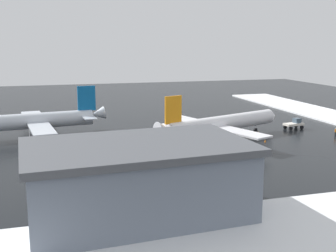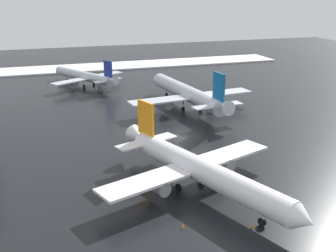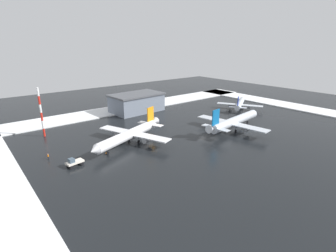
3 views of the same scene
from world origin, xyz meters
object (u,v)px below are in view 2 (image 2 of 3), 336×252
at_px(airplane_distant_tail, 200,170).
at_px(traffic_cone_near_nose, 252,226).
at_px(airplane_foreground_jet, 85,76).
at_px(airplane_far_rear, 188,93).
at_px(traffic_cone_mid_line, 183,226).
at_px(traffic_cone_wingtip_side, 190,173).
at_px(ground_crew_mid_apron, 171,185).

bearing_deg(airplane_distant_tail, traffic_cone_near_nose, -6.51).
bearing_deg(traffic_cone_near_nose, airplane_foreground_jet, -173.68).
height_order(airplane_far_rear, traffic_cone_mid_line, airplane_far_rear).
distance_m(airplane_distant_tail, traffic_cone_wingtip_side, 6.37).
relative_size(ground_crew_mid_apron, traffic_cone_wingtip_side, 3.11).
bearing_deg(ground_crew_mid_apron, traffic_cone_mid_line, 20.90).
bearing_deg(traffic_cone_wingtip_side, airplane_foreground_jet, -173.69).
bearing_deg(airplane_far_rear, traffic_cone_near_nose, 160.88).
height_order(ground_crew_mid_apron, traffic_cone_mid_line, ground_crew_mid_apron).
xyz_separation_m(airplane_foreground_jet, traffic_cone_mid_line, (76.09, 1.13, -2.39)).
distance_m(ground_crew_mid_apron, traffic_cone_near_nose, 12.98).
xyz_separation_m(airplane_foreground_jet, traffic_cone_wingtip_side, (62.93, 6.96, -2.39)).
height_order(airplane_far_rear, traffic_cone_wingtip_side, airplane_far_rear).
distance_m(airplane_foreground_jet, traffic_cone_wingtip_side, 63.36).
bearing_deg(traffic_cone_near_nose, traffic_cone_mid_line, -107.85).
xyz_separation_m(airplane_distant_tail, traffic_cone_wingtip_side, (-5.57, 0.69, -3.01)).
relative_size(airplane_foreground_jet, traffic_cone_near_nose, 44.76).
height_order(airplane_distant_tail, traffic_cone_near_nose, airplane_distant_tail).
bearing_deg(airplane_distant_tail, airplane_far_rear, 141.62).
xyz_separation_m(airplane_distant_tail, airplane_far_rear, (-38.80, 12.78, 0.16)).
xyz_separation_m(airplane_foreground_jet, ground_crew_mid_apron, (67.07, 2.65, -1.69)).
height_order(traffic_cone_mid_line, traffic_cone_wingtip_side, same).
bearing_deg(airplane_far_rear, airplane_distant_tail, 154.61).
height_order(airplane_foreground_jet, traffic_cone_near_nose, airplane_foreground_jet).
distance_m(airplane_distant_tail, traffic_cone_near_nose, 10.75).
bearing_deg(ground_crew_mid_apron, airplane_far_rear, -173.26).
bearing_deg(traffic_cone_wingtip_side, airplane_far_rear, 160.00).
xyz_separation_m(ground_crew_mid_apron, traffic_cone_wingtip_side, (-4.14, 4.31, -0.70)).
bearing_deg(airplane_distant_tail, ground_crew_mid_apron, -131.74).
xyz_separation_m(traffic_cone_near_nose, traffic_cone_wingtip_side, (-15.60, -1.75, 0.00)).
bearing_deg(traffic_cone_mid_line, airplane_far_rear, 158.88).
relative_size(airplane_distant_tail, ground_crew_mid_apron, 18.91).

